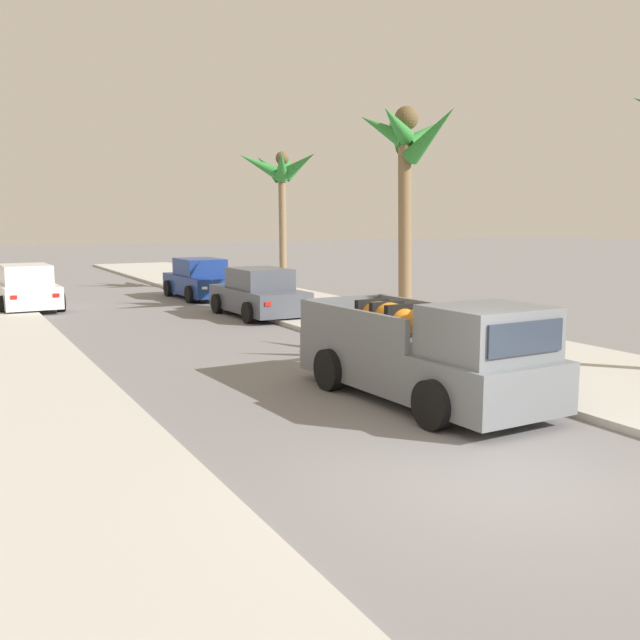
{
  "coord_description": "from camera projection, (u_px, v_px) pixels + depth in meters",
  "views": [
    {
      "loc": [
        -5.72,
        -6.43,
        3.14
      ],
      "look_at": [
        0.61,
        5.73,
        1.2
      ],
      "focal_mm": 41.02,
      "sensor_mm": 36.0,
      "label": 1
    }
  ],
  "objects": [
    {
      "name": "car_left_mid",
      "position": [
        201.0,
        280.0,
        28.37
      ],
      "size": [
        2.1,
        4.29,
        1.54
      ],
      "color": "navy",
      "rests_on": "ground"
    },
    {
      "name": "sidewalk_right",
      "position": [
        367.0,
        321.0,
        21.72
      ],
      "size": [
        4.85,
        60.0,
        0.12
      ],
      "primitive_type": "cube",
      "color": "beige",
      "rests_on": "ground"
    },
    {
      "name": "car_right_near",
      "position": [
        26.0,
        289.0,
        24.93
      ],
      "size": [
        2.11,
        4.3,
        1.54
      ],
      "color": "silver",
      "rests_on": "ground"
    },
    {
      "name": "curb_left",
      "position": [
        9.0,
        349.0,
        17.22
      ],
      "size": [
        0.16,
        60.0,
        0.1
      ],
      "primitive_type": "cube",
      "color": "silver",
      "rests_on": "ground"
    },
    {
      "name": "car_left_near",
      "position": [
        259.0,
        294.0,
        23.17
      ],
      "size": [
        2.08,
        4.29,
        1.54
      ],
      "color": "#474C56",
      "rests_on": "ground"
    },
    {
      "name": "palm_tree_left_back",
      "position": [
        407.0,
        151.0,
        22.6
      ],
      "size": [
        3.48,
        4.0,
        6.53
      ],
      "color": "brown",
      "rests_on": "ground"
    },
    {
      "name": "ground_plane",
      "position": [
        497.0,
        483.0,
        8.7
      ],
      "size": [
        160.0,
        160.0,
        0.0
      ],
      "primitive_type": "plane",
      "color": "slate"
    },
    {
      "name": "curb_right",
      "position": [
        336.0,
        324.0,
        21.25
      ],
      "size": [
        0.16,
        60.0,
        0.1
      ],
      "primitive_type": "cube",
      "color": "silver",
      "rests_on": "ground"
    },
    {
      "name": "palm_tree_right_fore",
      "position": [
        282.0,
        173.0,
        30.33
      ],
      "size": [
        3.44,
        3.34,
        5.92
      ],
      "color": "#846B4C",
      "rests_on": "ground"
    },
    {
      "name": "pickup_truck",
      "position": [
        427.0,
        355.0,
        12.42
      ],
      "size": [
        2.42,
        5.31,
        1.8
      ],
      "color": "slate",
      "rests_on": "ground"
    }
  ]
}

